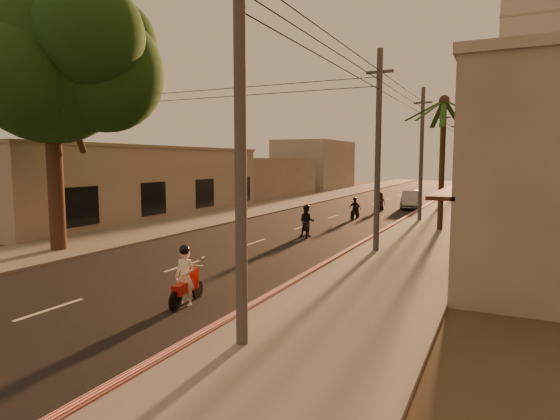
{
  "coord_description": "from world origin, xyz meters",
  "views": [
    {
      "loc": [
        11.29,
        -12.67,
        4.16
      ],
      "look_at": [
        1.33,
        8.12,
        1.72
      ],
      "focal_mm": 30.0,
      "sensor_mm": 36.0,
      "label": 1
    }
  ],
  "objects_px": {
    "broadleaf_tree": "(58,62)",
    "scooter_far_a": "(381,203)",
    "palm_tree": "(444,108)",
    "parked_car": "(412,200)",
    "scooter_mid_b": "(355,209)",
    "scooter_red": "(185,279)",
    "scooter_mid_a": "(307,222)"
  },
  "relations": [
    {
      "from": "broadleaf_tree",
      "to": "scooter_far_a",
      "type": "xyz_separation_m",
      "value": [
        8.8,
        23.47,
        -7.77
      ]
    },
    {
      "from": "palm_tree",
      "to": "parked_car",
      "type": "xyz_separation_m",
      "value": [
        -3.84,
        12.7,
        -6.38
      ]
    },
    {
      "from": "parked_car",
      "to": "palm_tree",
      "type": "bearing_deg",
      "value": -79.73
    },
    {
      "from": "scooter_far_a",
      "to": "scooter_mid_b",
      "type": "bearing_deg",
      "value": -99.09
    },
    {
      "from": "scooter_mid_b",
      "to": "scooter_far_a",
      "type": "height_order",
      "value": "scooter_mid_b"
    },
    {
      "from": "scooter_red",
      "to": "scooter_mid_b",
      "type": "relative_size",
      "value": 1.11
    },
    {
      "from": "scooter_red",
      "to": "scooter_far_a",
      "type": "bearing_deg",
      "value": 85.15
    },
    {
      "from": "parked_car",
      "to": "scooter_mid_a",
      "type": "bearing_deg",
      "value": -104.35
    },
    {
      "from": "scooter_red",
      "to": "scooter_mid_b",
      "type": "distance_m",
      "value": 21.43
    },
    {
      "from": "scooter_mid_a",
      "to": "palm_tree",
      "type": "bearing_deg",
      "value": 18.33
    },
    {
      "from": "broadleaf_tree",
      "to": "scooter_mid_b",
      "type": "xyz_separation_m",
      "value": [
        8.43,
        17.27,
        -7.76
      ]
    },
    {
      "from": "scooter_red",
      "to": "parked_car",
      "type": "height_order",
      "value": "scooter_red"
    },
    {
      "from": "scooter_mid_a",
      "to": "scooter_far_a",
      "type": "relative_size",
      "value": 1.13
    },
    {
      "from": "scooter_far_a",
      "to": "parked_car",
      "type": "distance_m",
      "value": 3.66
    },
    {
      "from": "broadleaf_tree",
      "to": "parked_car",
      "type": "height_order",
      "value": "broadleaf_tree"
    },
    {
      "from": "broadleaf_tree",
      "to": "scooter_mid_a",
      "type": "relative_size",
      "value": 6.69
    },
    {
      "from": "palm_tree",
      "to": "broadleaf_tree",
      "type": "bearing_deg",
      "value": -136.52
    },
    {
      "from": "scooter_mid_b",
      "to": "palm_tree",
      "type": "bearing_deg",
      "value": -25.72
    },
    {
      "from": "broadleaf_tree",
      "to": "scooter_red",
      "type": "xyz_separation_m",
      "value": [
        9.76,
        -4.12,
        -7.7
      ]
    },
    {
      "from": "palm_tree",
      "to": "scooter_red",
      "type": "bearing_deg",
      "value": -105.11
    },
    {
      "from": "scooter_mid_b",
      "to": "scooter_far_a",
      "type": "xyz_separation_m",
      "value": [
        0.37,
        6.2,
        -0.01
      ]
    },
    {
      "from": "palm_tree",
      "to": "scooter_mid_b",
      "type": "bearing_deg",
      "value": 151.1
    },
    {
      "from": "parked_car",
      "to": "scooter_red",
      "type": "bearing_deg",
      "value": -98.44
    },
    {
      "from": "parked_car",
      "to": "scooter_mid_b",
      "type": "bearing_deg",
      "value": -110.71
    },
    {
      "from": "scooter_mid_a",
      "to": "broadleaf_tree",
      "type": "bearing_deg",
      "value": -155.54
    },
    {
      "from": "scooter_red",
      "to": "parked_car",
      "type": "bearing_deg",
      "value": 81.27
    },
    {
      "from": "scooter_far_a",
      "to": "parked_car",
      "type": "height_order",
      "value": "scooter_far_a"
    },
    {
      "from": "broadleaf_tree",
      "to": "palm_tree",
      "type": "height_order",
      "value": "broadleaf_tree"
    },
    {
      "from": "scooter_mid_a",
      "to": "scooter_mid_b",
      "type": "relative_size",
      "value": 1.11
    },
    {
      "from": "scooter_mid_b",
      "to": "scooter_far_a",
      "type": "distance_m",
      "value": 6.21
    },
    {
      "from": "palm_tree",
      "to": "scooter_far_a",
      "type": "distance_m",
      "value": 12.95
    },
    {
      "from": "broadleaf_tree",
      "to": "scooter_mid_b",
      "type": "bearing_deg",
      "value": 63.98
    }
  ]
}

